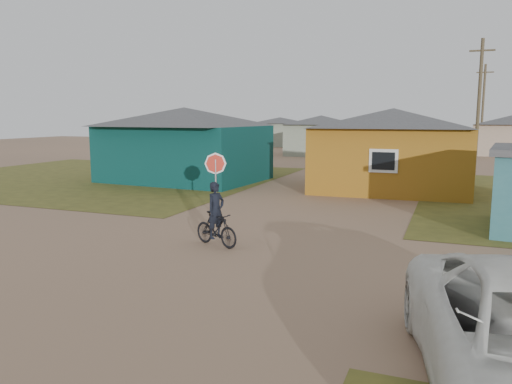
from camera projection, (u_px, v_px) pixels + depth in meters
ground at (217, 262)px, 12.15m from camera, size 120.00×120.00×0.00m
grass_nw at (99, 177)px, 29.17m from camera, size 20.00×18.00×0.00m
house_teal at (185, 143)px, 27.33m from camera, size 8.93×7.08×4.00m
house_yellow at (392, 148)px, 23.82m from camera, size 7.72×6.76×3.90m
house_pale_west at (321, 135)px, 45.32m from camera, size 7.04×6.15×3.60m
house_beige_east at (510, 135)px, 45.06m from camera, size 6.95×6.05×3.60m
house_pale_north at (280, 131)px, 59.27m from camera, size 6.28×5.81×3.40m
utility_pole_near at (479, 106)px, 29.42m from camera, size 1.40×0.20×8.00m
utility_pole_far at (483, 109)px, 43.78m from camera, size 1.40×0.20×8.00m
stop_sign at (216, 170)px, 17.12m from camera, size 0.75×0.11×2.29m
cyclist at (216, 223)px, 13.61m from camera, size 1.62×0.97×1.77m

